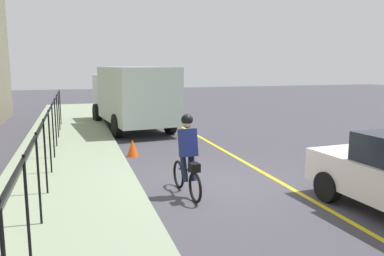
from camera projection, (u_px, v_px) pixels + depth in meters
name	position (u px, v px, depth m)	size (l,w,h in m)	color
ground_plane	(217.00, 186.00, 9.20)	(80.00, 80.00, 0.00)	#3F3D45
lane_line_centre	(276.00, 180.00, 9.66)	(36.00, 0.12, 0.01)	yellow
sidewalk	(67.00, 197.00, 8.20)	(40.00, 3.20, 0.15)	gray
iron_fence	(47.00, 133.00, 8.83)	(18.55, 0.04, 1.60)	black
cyclist_lead	(188.00, 156.00, 8.34)	(1.71, 0.38, 1.83)	black
box_truck_background	(132.00, 95.00, 17.16)	(6.94, 3.20, 2.78)	#ABBFB2
traffic_cone_near	(133.00, 148.00, 12.14)	(0.36, 0.36, 0.54)	#EE4C0F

